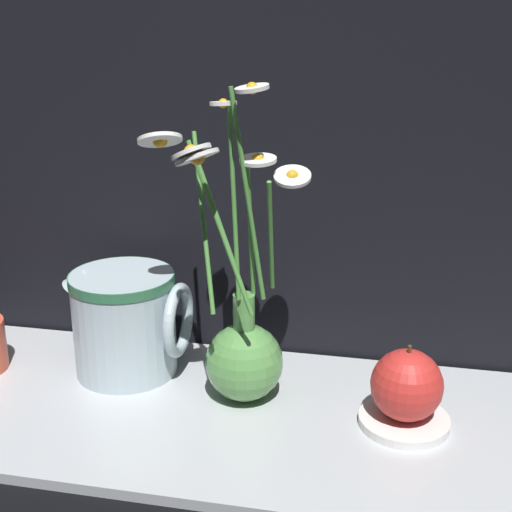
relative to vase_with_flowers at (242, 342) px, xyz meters
The scene contains 6 objects.
ground_plane 0.10m from the vase_with_flowers, 44.89° to the right, with size 6.00×6.00×0.00m, color black.
shelf 0.09m from the vase_with_flowers, 44.89° to the right, with size 0.88×0.32×0.01m.
vase_with_flowers is the anchor object (origin of this frame).
ceramic_pitcher 0.16m from the vase_with_flowers, 166.66° to the left, with size 0.15×0.13×0.14m.
saucer_plate 0.20m from the vase_with_flowers, ahead, with size 0.10×0.10×0.01m.
orange_fruit 0.19m from the vase_with_flowers, ahead, with size 0.08×0.08×0.09m.
Camera 1 is at (0.13, -0.69, 0.45)m, focal length 50.00 mm.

